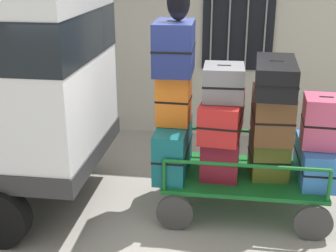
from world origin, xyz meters
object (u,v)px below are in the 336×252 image
at_px(suitcase_center_bottom, 269,155).
at_px(suitcase_midright_bottom, 318,161).
at_px(suitcase_midleft_middle, 222,116).
at_px(luggage_cart, 243,180).
at_px(suitcase_left_bottom, 173,148).
at_px(suitcase_center_top, 276,76).
at_px(suitcase_midright_middle, 323,122).
at_px(suitcase_left_top, 174,47).
at_px(suitcase_midleft_top, 224,82).
at_px(backpack, 178,1).
at_px(suitcase_left_middle, 174,99).
at_px(suitcase_midleft_bottom, 220,153).
at_px(suitcase_center_middle, 272,114).

distance_m(suitcase_center_bottom, suitcase_midright_bottom, 0.60).
bearing_deg(suitcase_midleft_middle, suitcase_midright_bottom, 1.24).
bearing_deg(suitcase_midright_bottom, luggage_cart, -177.69).
height_order(luggage_cart, suitcase_left_bottom, suitcase_left_bottom).
bearing_deg(suitcase_center_top, suitcase_midright_middle, -0.53).
bearing_deg(suitcase_midright_middle, suitcase_left_top, 178.82).
relative_size(suitcase_left_top, suitcase_center_bottom, 1.22).
relative_size(suitcase_left_bottom, suitcase_midleft_top, 1.80).
xyz_separation_m(suitcase_center_bottom, suitcase_midright_middle, (0.60, -0.06, 0.50)).
distance_m(luggage_cart, backpack, 2.38).
height_order(suitcase_midleft_top, suitcase_midright_bottom, suitcase_midleft_top).
xyz_separation_m(suitcase_left_bottom, suitcase_center_top, (1.20, 0.01, 0.98)).
relative_size(suitcase_left_middle, suitcase_midleft_bottom, 0.89).
height_order(suitcase_midright_bottom, suitcase_midright_middle, suitcase_midright_middle).
bearing_deg(suitcase_midright_bottom, suitcase_left_middle, -179.23).
height_order(suitcase_left_middle, suitcase_left_top, suitcase_left_top).
height_order(suitcase_midleft_middle, suitcase_midleft_top, suitcase_midleft_top).
bearing_deg(suitcase_left_top, suitcase_midleft_bottom, -0.60).
bearing_deg(suitcase_midright_middle, suitcase_midleft_bottom, 178.53).
relative_size(suitcase_left_bottom, suitcase_left_middle, 1.57).
height_order(suitcase_left_bottom, suitcase_center_bottom, suitcase_left_bottom).
bearing_deg(suitcase_midleft_bottom, backpack, -179.99).
distance_m(suitcase_left_top, suitcase_midright_middle, 1.99).
bearing_deg(suitcase_left_bottom, suitcase_midleft_top, 0.10).
height_order(suitcase_midleft_middle, backpack, backpack).
height_order(suitcase_midleft_bottom, suitcase_midright_middle, suitcase_midright_middle).
height_order(suitcase_left_bottom, suitcase_center_middle, suitcase_center_middle).
distance_m(suitcase_midleft_middle, suitcase_midleft_top, 0.44).
distance_m(suitcase_midleft_bottom, backpack, 1.95).
bearing_deg(suitcase_center_top, backpack, 178.75).
height_order(suitcase_midright_middle, backpack, backpack).
distance_m(suitcase_left_top, suitcase_midleft_top, 0.72).
bearing_deg(suitcase_center_top, luggage_cart, 177.44).
xyz_separation_m(luggage_cart, suitcase_left_middle, (-0.90, 0.01, 1.05)).
relative_size(suitcase_left_middle, suitcase_midleft_top, 1.14).
xyz_separation_m(suitcase_center_middle, backpack, (-1.15, -0.02, 1.31)).
bearing_deg(suitcase_left_top, suitcase_center_top, -1.51).
distance_m(luggage_cart, suitcase_midleft_bottom, 0.47).
xyz_separation_m(suitcase_midright_bottom, suitcase_midright_middle, (0.00, -0.06, 0.54)).
distance_m(suitcase_midleft_bottom, suitcase_center_bottom, 0.60).
distance_m(suitcase_left_bottom, suitcase_midleft_middle, 0.75).
height_order(suitcase_midleft_top, suitcase_center_top, suitcase_center_top).
distance_m(suitcase_left_bottom, suitcase_left_middle, 0.64).
relative_size(suitcase_left_top, suitcase_midleft_middle, 0.70).
height_order(suitcase_left_bottom, suitcase_midleft_top, suitcase_midleft_top).
distance_m(suitcase_left_top, suitcase_center_top, 1.24).
distance_m(suitcase_left_top, suitcase_center_bottom, 1.80).
xyz_separation_m(luggage_cart, suitcase_midright_bottom, (0.90, 0.04, 0.32)).
xyz_separation_m(suitcase_left_bottom, backpack, (0.05, 0.04, 1.81)).
bearing_deg(suitcase_midleft_bottom, suitcase_midright_bottom, 1.17).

